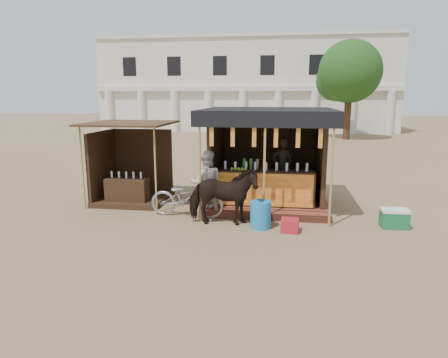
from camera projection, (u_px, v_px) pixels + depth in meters
name	position (u px, v px, depth m)	size (l,w,h in m)	color
ground	(213.00, 244.00, 8.62)	(120.00, 120.00, 0.00)	#846B4C
main_stall	(268.00, 170.00, 11.52)	(3.60, 3.61, 2.78)	brown
secondary_stall	(128.00, 173.00, 12.03)	(2.40, 2.40, 2.38)	#362013
cow	(223.00, 197.00, 9.73)	(0.78, 1.72, 1.45)	black
motorbike	(187.00, 198.00, 10.46)	(0.69, 1.97, 1.03)	#97979F
bystander	(206.00, 183.00, 10.46)	(0.86, 0.67, 1.76)	#BABBB4
blue_barrel	(261.00, 215.00, 9.60)	(0.50, 0.50, 0.66)	#1A78C6
red_crate	(290.00, 225.00, 9.37)	(0.40, 0.41, 0.30)	#A91C24
cooler	(394.00, 218.00, 9.64)	(0.65, 0.45, 0.46)	#17693A
background_building	(247.00, 86.00, 37.08)	(26.00, 7.45, 8.18)	silver
tree	(347.00, 74.00, 28.29)	(4.50, 4.40, 7.00)	#382314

